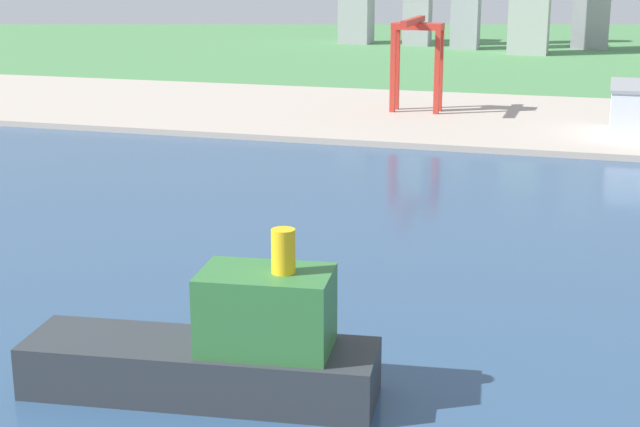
% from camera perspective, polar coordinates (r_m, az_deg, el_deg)
% --- Properties ---
extents(ground_plane, '(2400.00, 2400.00, 0.00)m').
position_cam_1_polar(ground_plane, '(237.65, 5.99, -2.01)').
color(ground_plane, '#48814A').
extents(water_bay, '(840.00, 360.00, 0.15)m').
position_cam_1_polar(water_bay, '(182.30, 2.41, -7.30)').
color(water_bay, '#2D4C70').
rests_on(water_bay, ground).
extents(industrial_pier, '(840.00, 140.00, 2.50)m').
position_cam_1_polar(industrial_pier, '(421.15, 10.89, 5.47)').
color(industrial_pier, '#ACA093').
rests_on(industrial_pier, ground).
extents(container_barge, '(58.76, 22.21, 28.59)m').
position_cam_1_polar(container_barge, '(156.95, -5.91, -8.05)').
color(container_barge, '#2D3338').
rests_on(container_barge, water_bay).
extents(port_crane_red, '(21.81, 40.50, 41.26)m').
position_cam_1_polar(port_crane_red, '(424.78, 5.74, 9.88)').
color(port_crane_red, '#B72D23').
rests_on(port_crane_red, industrial_pier).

